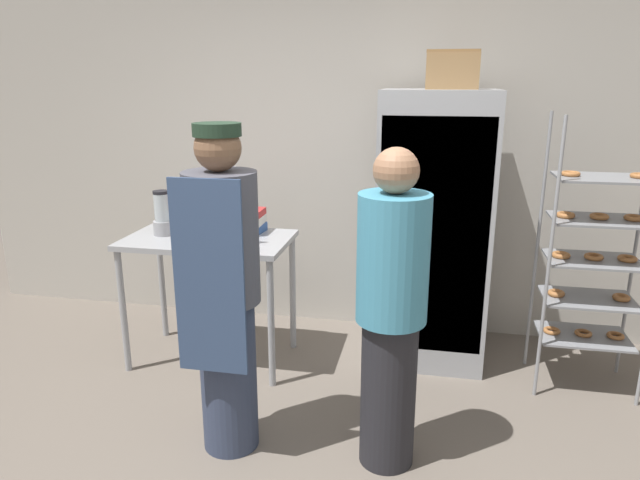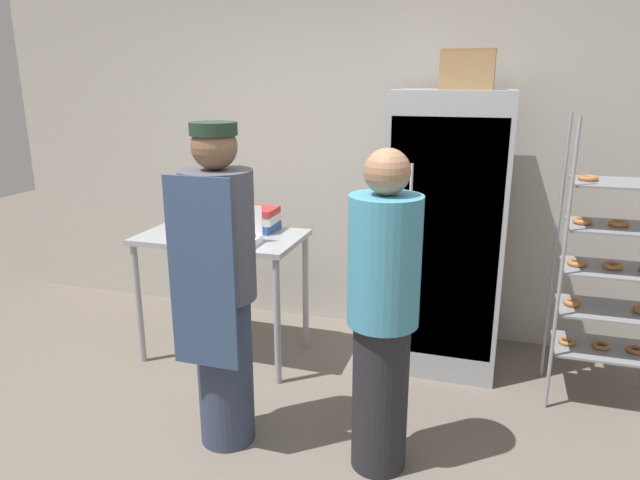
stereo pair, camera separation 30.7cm
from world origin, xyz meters
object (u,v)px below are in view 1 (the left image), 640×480
Objects in this scene: binder_stack at (243,221)px; person_baker at (224,290)px; baking_rack at (593,259)px; donut_box at (229,240)px; refrigerator at (433,230)px; person_customer at (391,312)px; blender_pitcher at (162,215)px; cardboard_storage_box at (452,70)px.

binder_stack is 1.14m from person_baker.
person_baker is at bearing -152.11° from baking_rack.
donut_box is at bearing -171.77° from baking_rack.
refrigerator is 1.14× the size of person_customer.
baking_rack reaches higher than donut_box.
binder_stack is at bearing 178.83° from baking_rack.
person_customer reaches higher than blender_pitcher.
cardboard_storage_box is at bearing 78.88° from person_customer.
baking_rack is at bearing -14.70° from cardboard_storage_box.
person_customer is (1.11, -1.07, -0.14)m from binder_stack.
baking_rack is at bearing 8.23° from donut_box.
cardboard_storage_box is 0.20× the size of person_customer.
baking_rack is at bearing 27.89° from person_baker.
binder_stack is 1.55m from person_customer.
baking_rack is 5.89× the size of binder_stack.
person_customer is (-0.25, -1.26, -1.14)m from cardboard_storage_box.
donut_box is (-2.23, -0.32, 0.09)m from baking_rack.
refrigerator is 1.07× the size of baking_rack.
blender_pitcher is 0.54m from binder_stack.
blender_pitcher is at bearing -168.81° from refrigerator.
blender_pitcher is 0.93× the size of cardboard_storage_box.
donut_box is 0.83× the size of blender_pitcher.
person_baker is at bearing -49.86° from blender_pitcher.
donut_box is at bearing -84.90° from binder_stack.
cardboard_storage_box is at bearing 8.60° from refrigerator.
person_baker is (0.78, -0.93, -0.13)m from blender_pitcher.
donut_box reaches higher than binder_stack.
binder_stack is 0.89× the size of cardboard_storage_box.
refrigerator reaches higher than donut_box.
baking_rack reaches higher than blender_pitcher.
baking_rack is 2.26m from donut_box.
blender_pitcher reaches higher than binder_stack.
cardboard_storage_box is 0.19× the size of person_baker.
donut_box is 0.77× the size of cardboard_storage_box.
blender_pitcher is at bearing 151.12° from person_customer.
blender_pitcher is 1.04× the size of binder_stack.
person_baker reaches higher than person_customer.
person_baker reaches higher than donut_box.
baking_rack is 2.79m from blender_pitcher.
person_customer reaches higher than binder_stack.
person_baker is (0.27, -1.10, -0.08)m from binder_stack.
person_customer is (1.62, -0.89, -0.20)m from blender_pitcher.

